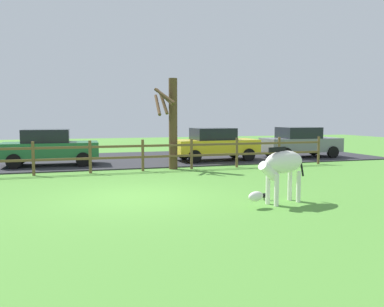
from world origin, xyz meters
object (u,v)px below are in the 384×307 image
at_px(parked_car_green, 49,147).
at_px(parked_car_grey, 300,142).
at_px(crow_on_grass, 265,195).
at_px(parked_car_yellow, 215,144).
at_px(bare_tree, 172,121).
at_px(zebra, 281,166).

height_order(parked_car_green, parked_car_grey, same).
relative_size(crow_on_grass, parked_car_yellow, 0.05).
bearing_deg(parked_car_grey, parked_car_yellow, -178.92).
bearing_deg(parked_car_grey, bare_tree, -163.11).
distance_m(zebra, parked_car_yellow, 9.37).
height_order(zebra, parked_car_green, parked_car_green).
xyz_separation_m(bare_tree, parked_car_green, (-4.84, 2.39, -1.14)).
xyz_separation_m(bare_tree, crow_on_grass, (0.81, -6.57, -1.85)).
xyz_separation_m(zebra, parked_car_yellow, (1.68, 9.22, -0.08)).
bearing_deg(parked_car_yellow, parked_car_green, 178.29).
bearing_deg(parked_car_green, parked_car_grey, -0.63).
relative_size(parked_car_green, parked_car_yellow, 1.00).
xyz_separation_m(bare_tree, parked_car_yellow, (2.69, 2.17, -1.14)).
bearing_deg(parked_car_green, bare_tree, -26.32).
bearing_deg(crow_on_grass, parked_car_yellow, 77.88).
relative_size(bare_tree, crow_on_grass, 17.19).
xyz_separation_m(zebra, parked_car_green, (-5.85, 9.45, -0.08)).
bearing_deg(parked_car_green, zebra, -58.25).
distance_m(bare_tree, parked_car_grey, 7.85).
bearing_deg(bare_tree, crow_on_grass, -82.95).
distance_m(crow_on_grass, parked_car_grey, 11.06).
height_order(bare_tree, parked_car_yellow, bare_tree).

